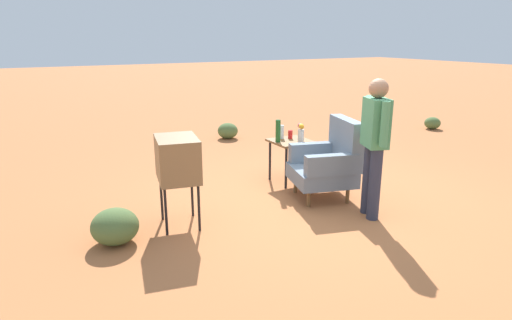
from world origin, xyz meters
TOP-DOWN VIEW (x-y plane):
  - ground_plane at (0.00, 0.00)m, footprint 60.00×60.00m
  - armchair at (-0.09, 0.15)m, footprint 0.94×0.96m
  - side_table at (-0.88, 0.07)m, footprint 0.56×0.56m
  - tv_on_stand at (-0.18, -1.88)m, footprint 0.67×0.55m
  - person_standing at (0.65, 0.20)m, footprint 0.54×0.34m
  - bottle_short_clear at (-1.06, 0.02)m, footprint 0.06×0.06m
  - bottle_wine_green at (-0.90, -0.15)m, footprint 0.07×0.07m
  - soda_can_red at (-0.99, 0.12)m, footprint 0.07×0.07m
  - flower_vase at (-0.74, 0.14)m, footprint 0.15×0.10m
  - shrub_near at (-2.49, 5.06)m, footprint 0.36×0.36m
  - shrub_mid at (-0.07, -2.63)m, footprint 0.49×0.49m
  - shrub_far at (-3.90, 0.46)m, footprint 0.43×0.43m

SIDE VIEW (x-z plane):
  - ground_plane at x=0.00m, z-range 0.00..0.00m
  - shrub_near at x=-2.49m, z-range 0.00..0.28m
  - shrub_far at x=-3.90m, z-range 0.00..0.33m
  - shrub_mid at x=-0.07m, z-range 0.00..0.38m
  - armchair at x=-0.09m, z-range -0.03..1.03m
  - side_table at x=-0.88m, z-range 0.22..0.85m
  - soda_can_red at x=-0.99m, z-range 0.63..0.75m
  - bottle_short_clear at x=-1.06m, z-range 0.63..0.83m
  - flower_vase at x=-0.74m, z-range 0.64..0.91m
  - tv_on_stand at x=-0.18m, z-range 0.27..1.30m
  - bottle_wine_green at x=-0.90m, z-range 0.63..0.95m
  - person_standing at x=0.65m, z-range 0.12..1.76m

